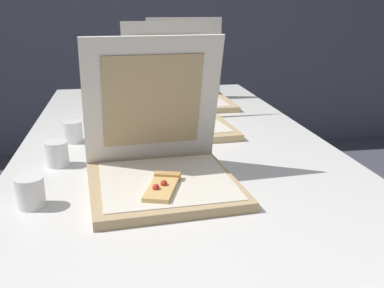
% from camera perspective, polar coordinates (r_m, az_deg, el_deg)
% --- Properties ---
extents(table, '(0.97, 2.14, 0.74)m').
position_cam_1_polar(table, '(1.39, -1.90, -2.22)').
color(table, silver).
rests_on(table, ground).
extents(pizza_box_front, '(0.38, 0.38, 0.35)m').
position_cam_1_polar(pizza_box_front, '(1.08, -4.00, -2.77)').
color(pizza_box_front, tan).
rests_on(pizza_box_front, table).
extents(pizza_box_middle, '(0.37, 0.42, 0.36)m').
position_cam_1_polar(pizza_box_middle, '(1.59, -1.87, 3.97)').
color(pizza_box_middle, tan).
rests_on(pizza_box_middle, table).
extents(pizza_box_back, '(0.36, 0.36, 0.37)m').
position_cam_1_polar(pizza_box_back, '(1.98, -0.35, 6.73)').
color(pizza_box_back, tan).
rests_on(pizza_box_back, table).
extents(cup_white_near_center, '(0.06, 0.06, 0.07)m').
position_cam_1_polar(cup_white_near_center, '(1.27, -16.87, -1.21)').
color(cup_white_near_center, white).
rests_on(cup_white_near_center, table).
extents(cup_white_mid, '(0.06, 0.06, 0.07)m').
position_cam_1_polar(cup_white_mid, '(1.47, -15.03, 1.52)').
color(cup_white_mid, white).
rests_on(cup_white_mid, table).
extents(cup_white_far, '(0.06, 0.06, 0.07)m').
position_cam_1_polar(cup_white_far, '(1.68, -10.79, 3.78)').
color(cup_white_far, white).
rests_on(cup_white_far, table).
extents(cup_white_near_left, '(0.06, 0.06, 0.07)m').
position_cam_1_polar(cup_white_near_left, '(1.03, -19.98, -5.82)').
color(cup_white_near_left, white).
rests_on(cup_white_near_left, table).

